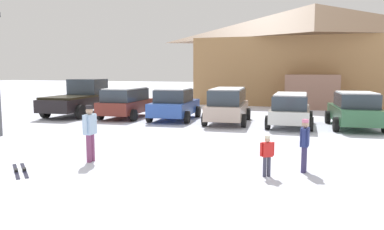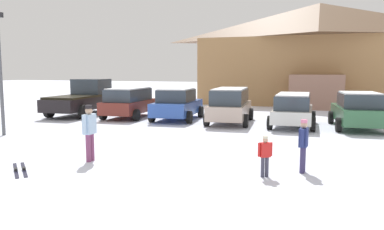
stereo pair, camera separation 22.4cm
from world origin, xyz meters
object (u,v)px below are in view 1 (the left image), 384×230
parked_maroon_van (126,102)px  parked_green_coupe (355,110)px  skier_adult_in_blue_parka (90,130)px  parked_silver_wagon (290,108)px  skier_teen_in_navy_coat (305,142)px  parked_beige_suv (228,104)px  skier_child_in_red_jacket (267,154)px  pair_of_skis (20,170)px  ski_lodge (313,53)px  parked_blue_hatchback (175,104)px  pickup_truck (81,98)px

parked_maroon_van → parked_green_coupe: parked_maroon_van is taller
parked_maroon_van → skier_adult_in_blue_parka: bearing=-66.5°
parked_silver_wagon → parked_green_coupe: parked_green_coupe is taller
skier_adult_in_blue_parka → skier_teen_in_navy_coat: (5.99, 0.89, -0.15)m
parked_silver_wagon → parked_beige_suv: bearing=177.5°
parked_green_coupe → skier_adult_in_blue_parka: 12.43m
parked_maroon_van → skier_child_in_red_jacket: bearing=-45.3°
parked_silver_wagon → parked_green_coupe: (2.88, 0.41, -0.01)m
parked_silver_wagon → pair_of_skis: 12.42m
ski_lodge → parked_silver_wagon: (-0.56, -14.17, -3.24)m
parked_green_coupe → skier_child_in_red_jacket: parked_green_coupe is taller
parked_blue_hatchback → parked_green_coupe: parked_blue_hatchback is taller
parked_blue_hatchback → pair_of_skis: parked_blue_hatchback is taller
parked_maroon_van → pickup_truck: pickup_truck is taller
parked_blue_hatchback → skier_teen_in_navy_coat: size_ratio=3.12×
parked_maroon_van → skier_child_in_red_jacket: parked_maroon_van is taller
parked_maroon_van → parked_silver_wagon: bearing=-1.4°
ski_lodge → skier_child_in_red_jacket: bearing=-90.9°
parked_beige_suv → parked_silver_wagon: (3.13, -0.14, -0.09)m
skier_adult_in_blue_parka → pair_of_skis: skier_adult_in_blue_parka is taller
parked_silver_wagon → pair_of_skis: bearing=-119.4°
pickup_truck → skier_adult_in_blue_parka: bearing=-53.0°
ski_lodge → pair_of_skis: (-6.65, -24.96, -4.09)m
parked_beige_suv → skier_child_in_red_jacket: size_ratio=4.56×
parked_blue_hatchback → skier_teen_in_navy_coat: (7.20, -8.70, -0.07)m
parked_maroon_van → skier_adult_in_blue_parka: (4.12, -9.47, 0.03)m
ski_lodge → parked_maroon_van: (-9.62, -13.95, -3.19)m
pickup_truck → parked_silver_wagon: bearing=-3.0°
parked_maroon_van → pair_of_skis: 11.44m
parked_silver_wagon → pair_of_skis: parked_silver_wagon is taller
ski_lodge → skier_child_in_red_jacket: ski_lodge is taller
ski_lodge → parked_beige_suv: bearing=-104.7°
parked_maroon_van → skier_adult_in_blue_parka: 10.33m
parked_maroon_van → skier_teen_in_navy_coat: parked_maroon_van is taller
skier_adult_in_blue_parka → pair_of_skis: size_ratio=1.15×
parked_green_coupe → skier_child_in_red_jacket: bearing=-105.8°
parked_silver_wagon → skier_adult_in_blue_parka: 10.49m
pickup_truck → skier_teen_in_navy_coat: pickup_truck is taller
pair_of_skis → parked_blue_hatchback: bearing=90.3°
pickup_truck → pair_of_skis: pickup_truck is taller
parked_beige_suv → pair_of_skis: (-2.96, -10.93, -0.93)m
parked_green_coupe → pair_of_skis: 14.38m
parked_maroon_van → parked_beige_suv: 5.93m
parked_blue_hatchback → pickup_truck: bearing=177.1°
pickup_truck → parked_maroon_van: bearing=-7.4°
ski_lodge → skier_adult_in_blue_parka: (-5.50, -23.42, -3.16)m
skier_adult_in_blue_parka → pair_of_skis: 2.14m
parked_green_coupe → skier_teen_in_navy_coat: bearing=-101.8°
parked_green_coupe → skier_teen_in_navy_coat: (-1.84, -8.76, -0.06)m
parked_blue_hatchback → parked_beige_suv: parked_beige_suv is taller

